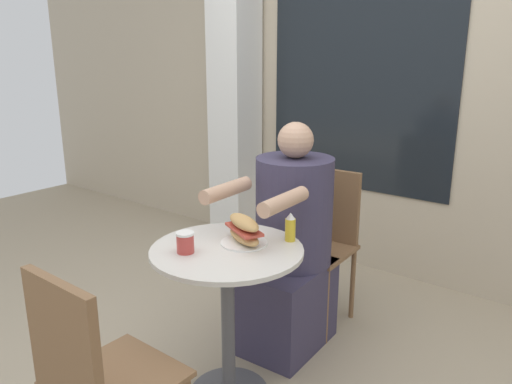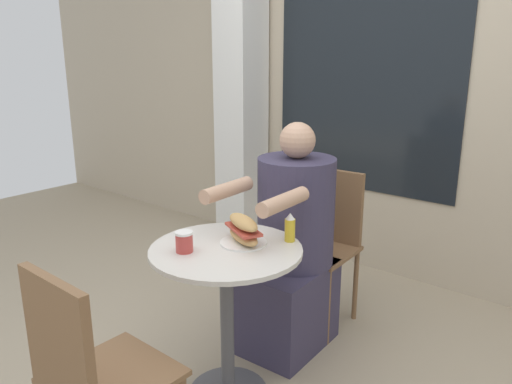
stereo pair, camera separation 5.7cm
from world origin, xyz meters
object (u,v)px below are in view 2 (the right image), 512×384
object	(u,v)px
diner_chair	(326,232)
cafe_table	(227,290)
seated_diner	(291,254)
empty_chair_across	(87,368)
drink_cup	(184,242)
condiment_bottle	(290,227)
sandwich_on_plate	(243,231)

from	to	relation	value
diner_chair	cafe_table	bearing A→B (deg)	90.29
seated_diner	empty_chair_across	size ratio (longest dim) A/B	1.36
empty_chair_across	drink_cup	distance (m)	0.62
empty_chair_across	cafe_table	bearing A→B (deg)	92.66
cafe_table	diner_chair	world-z (taller)	diner_chair
cafe_table	condiment_bottle	bearing A→B (deg)	55.66
diner_chair	sandwich_on_plate	xyz separation A→B (m)	(0.07, -0.80, 0.25)
cafe_table	sandwich_on_plate	size ratio (longest dim) A/B	2.98
cafe_table	empty_chair_across	world-z (taller)	empty_chair_across
sandwich_on_plate	condiment_bottle	distance (m)	0.20
cafe_table	seated_diner	bearing A→B (deg)	94.25
empty_chair_across	sandwich_on_plate	size ratio (longest dim) A/B	3.63
cafe_table	condiment_bottle	distance (m)	0.38
drink_cup	empty_chair_across	bearing A→B (deg)	-76.99
diner_chair	empty_chair_across	distance (m)	1.58
cafe_table	drink_cup	world-z (taller)	drink_cup
diner_chair	sandwich_on_plate	bearing A→B (deg)	92.33
cafe_table	diner_chair	xyz separation A→B (m)	(-0.05, 0.88, 0.00)
drink_cup	condiment_bottle	size ratio (longest dim) A/B	0.68
diner_chair	condiment_bottle	bearing A→B (deg)	105.00
cafe_table	sandwich_on_plate	world-z (taller)	sandwich_on_plate
sandwich_on_plate	condiment_bottle	world-z (taller)	condiment_bottle
seated_diner	sandwich_on_plate	world-z (taller)	seated_diner
drink_cup	condiment_bottle	distance (m)	0.46
condiment_bottle	sandwich_on_plate	bearing A→B (deg)	-132.34
seated_diner	sandwich_on_plate	size ratio (longest dim) A/B	4.92
diner_chair	drink_cup	size ratio (longest dim) A/B	9.97
cafe_table	seated_diner	size ratio (longest dim) A/B	0.61
diner_chair	empty_chair_across	xyz separation A→B (m)	(0.07, -1.57, 0.00)
cafe_table	drink_cup	xyz separation A→B (m)	(-0.10, -0.14, 0.24)
seated_diner	empty_chair_across	bearing A→B (deg)	90.36
drink_cup	condiment_bottle	bearing A→B (deg)	54.77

